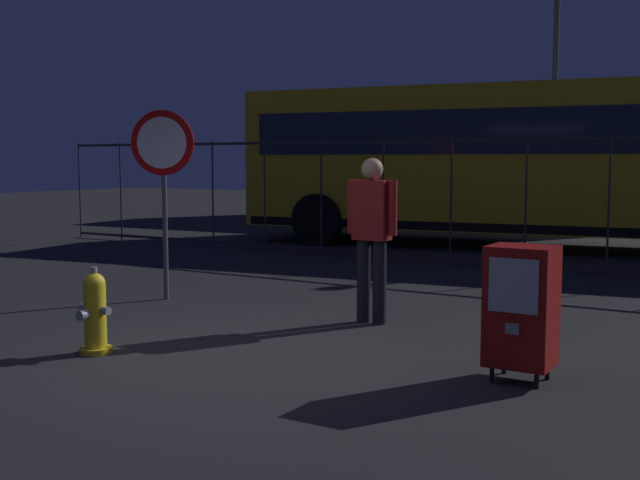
# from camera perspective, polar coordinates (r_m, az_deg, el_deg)

# --- Properties ---
(ground_plane) EXTENTS (60.00, 60.00, 0.00)m
(ground_plane) POSITION_cam_1_polar(r_m,az_deg,el_deg) (6.88, -7.42, -8.21)
(ground_plane) COLOR #262628
(fire_hydrant) EXTENTS (0.33, 0.32, 0.75)m
(fire_hydrant) POSITION_cam_1_polar(r_m,az_deg,el_deg) (7.12, -15.75, -5.01)
(fire_hydrant) COLOR yellow
(fire_hydrant) RESTS_ON ground_plane
(newspaper_box_primary) EXTENTS (0.48, 0.42, 1.02)m
(newspaper_box_primary) POSITION_cam_1_polar(r_m,az_deg,el_deg) (6.15, 14.16, -4.58)
(newspaper_box_primary) COLOR black
(newspaper_box_primary) RESTS_ON ground_plane
(stop_sign) EXTENTS (0.71, 0.31, 2.23)m
(stop_sign) POSITION_cam_1_polar(r_m,az_deg,el_deg) (9.56, -11.12, 5.32)
(stop_sign) COLOR #4C4F54
(stop_sign) RESTS_ON ground_plane
(pedestrian) EXTENTS (0.55, 0.22, 1.67)m
(pedestrian) POSITION_cam_1_polar(r_m,az_deg,el_deg) (8.06, 3.71, 0.70)
(pedestrian) COLOR black
(pedestrian) RESTS_ON ground_plane
(fence_barrier) EXTENTS (18.03, 0.04, 2.00)m
(fence_barrier) POSITION_cam_1_polar(r_m,az_deg,el_deg) (12.61, 11.84, 2.73)
(fence_barrier) COLOR #2D2D33
(fence_barrier) RESTS_ON ground_plane
(bus_near) EXTENTS (10.74, 3.85, 3.00)m
(bus_near) POSITION_cam_1_polar(r_m,az_deg,el_deg) (15.56, 14.29, 5.77)
(bus_near) COLOR gold
(bus_near) RESTS_ON ground_plane
(bus_far) EXTENTS (10.63, 3.29, 3.00)m
(bus_far) POSITION_cam_1_polar(r_m,az_deg,el_deg) (21.55, 8.49, 5.82)
(bus_far) COLOR #19519E
(bus_far) RESTS_ON ground_plane
(street_light_near_left) EXTENTS (0.32, 0.32, 7.61)m
(street_light_near_left) POSITION_cam_1_polar(r_m,az_deg,el_deg) (20.53, 16.47, 13.12)
(street_light_near_left) COLOR #4C4F54
(street_light_near_left) RESTS_ON ground_plane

